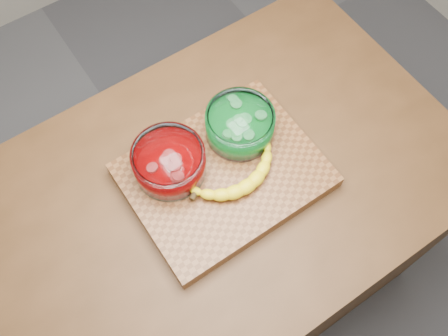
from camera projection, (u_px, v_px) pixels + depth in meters
ground at (224, 275)px, 2.02m from camera, size 3.50×3.50×0.00m
counter at (224, 239)px, 1.62m from camera, size 1.20×0.80×0.90m
cutting_board at (224, 175)px, 1.20m from camera, size 0.45×0.35×0.04m
bowl_red at (169, 162)px, 1.15m from camera, size 0.17×0.17×0.08m
bowl_green at (240, 125)px, 1.20m from camera, size 0.17×0.17×0.08m
banana at (239, 177)px, 1.16m from camera, size 0.26×0.12×0.04m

